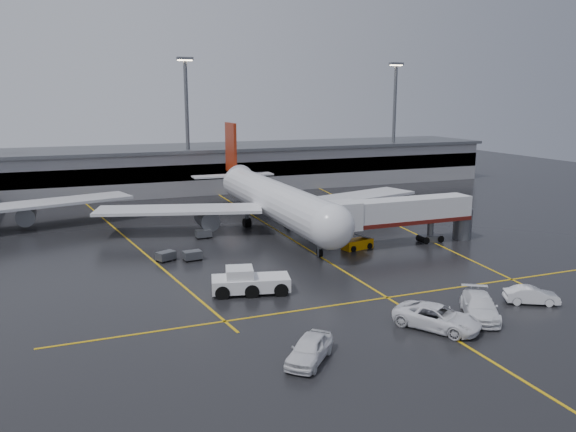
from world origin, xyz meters
name	(u,v)px	position (x,y,z in m)	size (l,w,h in m)	color
ground	(297,242)	(0.00, 0.00, 0.00)	(220.00, 220.00, 0.00)	black
apron_line_centre	(297,242)	(0.00, 0.00, 0.01)	(0.25, 90.00, 0.02)	gold
apron_line_stop	(387,298)	(0.00, -22.00, 0.01)	(60.00, 0.25, 0.02)	gold
apron_line_left	(127,239)	(-20.00, 10.00, 0.01)	(0.25, 70.00, 0.02)	gold
apron_line_right	(379,217)	(18.00, 10.00, 0.01)	(0.25, 70.00, 0.02)	gold
terminal	(207,167)	(0.00, 47.93, 4.32)	(122.00, 19.00, 8.60)	gray
light_mast_mid	(187,118)	(-5.00, 42.00, 14.47)	(3.00, 1.20, 25.45)	#595B60
light_mast_right	(394,115)	(40.00, 42.00, 14.47)	(3.00, 1.20, 25.45)	#595B60
main_airliner	(271,198)	(0.00, 9.70, 4.21)	(48.80, 45.60, 14.10)	silver
jet_bridge	(403,214)	(11.87, -6.00, 3.93)	(19.90, 3.40, 6.05)	silver
pushback_tractor	(248,282)	(-11.55, -16.03, 1.04)	(7.79, 4.61, 2.61)	white
belt_loader	(357,244)	(5.74, -5.52, 0.60)	(4.13, 2.48, 2.45)	#C37802
service_van_a	(437,317)	(-0.09, -29.68, 0.96)	(3.17, 6.88, 1.91)	white
service_van_b	(480,306)	(4.74, -28.93, 0.95)	(2.66, 6.55, 1.90)	white
service_van_c	(531,295)	(11.23, -28.05, 0.77)	(1.64, 4.69, 1.55)	silver
service_van_d	(309,349)	(-11.90, -31.21, 0.92)	(2.17, 5.38, 1.83)	white
baggage_cart_a	(192,255)	(-14.16, -3.20, 0.63)	(2.13, 1.51, 1.12)	#595B60
baggage_cart_b	(166,256)	(-17.00, -2.37, 0.63)	(2.36, 2.01, 1.12)	#595B60
baggage_cart_c	(204,234)	(-10.56, 6.61, 0.63)	(2.04, 1.36, 1.12)	#595B60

